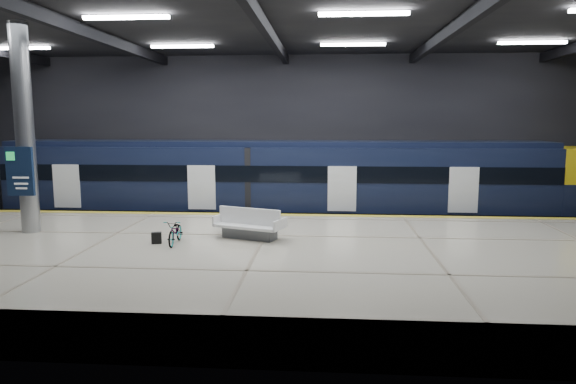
# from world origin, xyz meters

# --- Properties ---
(ground) EXTENTS (30.00, 30.00, 0.00)m
(ground) POSITION_xyz_m (0.00, 0.00, 0.00)
(ground) COLOR black
(ground) RESTS_ON ground
(room_shell) EXTENTS (30.10, 16.10, 8.05)m
(room_shell) POSITION_xyz_m (-0.00, 0.00, 5.72)
(room_shell) COLOR black
(room_shell) RESTS_ON ground
(platform) EXTENTS (30.00, 11.00, 1.10)m
(platform) POSITION_xyz_m (0.00, -2.50, 0.55)
(platform) COLOR beige
(platform) RESTS_ON ground
(safety_strip) EXTENTS (30.00, 0.40, 0.01)m
(safety_strip) POSITION_xyz_m (0.00, 2.75, 1.11)
(safety_strip) COLOR gold
(safety_strip) RESTS_ON platform
(rails) EXTENTS (30.00, 1.52, 0.16)m
(rails) POSITION_xyz_m (0.00, 5.50, 0.08)
(rails) COLOR gray
(rails) RESTS_ON ground
(train) EXTENTS (29.40, 2.84, 3.79)m
(train) POSITION_xyz_m (1.45, 5.50, 2.06)
(train) COLOR black
(train) RESTS_ON ground
(bench) EXTENTS (2.41, 1.63, 0.99)m
(bench) POSITION_xyz_m (-0.45, -1.46, 1.45)
(bench) COLOR #595B60
(bench) RESTS_ON platform
(bicycle) EXTENTS (0.57, 1.47, 0.76)m
(bicycle) POSITION_xyz_m (-2.60, -2.36, 1.48)
(bicycle) COLOR #99999E
(bicycle) RESTS_ON platform
(pannier_bag) EXTENTS (0.34, 0.25, 0.35)m
(pannier_bag) POSITION_xyz_m (-3.20, -2.36, 1.28)
(pannier_bag) COLOR black
(pannier_bag) RESTS_ON platform
(info_column) EXTENTS (0.90, 0.78, 6.90)m
(info_column) POSITION_xyz_m (-8.00, -1.03, 4.46)
(info_column) COLOR #9EA0A5
(info_column) RESTS_ON platform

